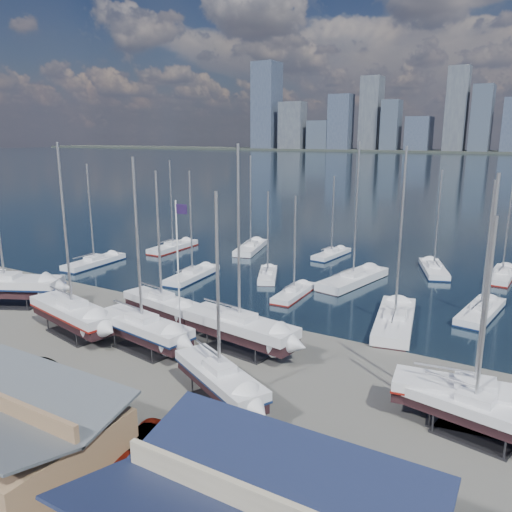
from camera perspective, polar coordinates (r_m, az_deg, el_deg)
The scene contains 27 objects.
ground at distance 42.83m, azimuth -7.91°, elevation -11.24°, with size 1400.00×1400.00×0.00m, color #605E59.
water at distance 341.64m, azimuth 26.61°, elevation 9.11°, with size 1400.00×600.00×0.40m, color #172436.
shed_grey at distance 32.40m, azimuth -26.61°, elevation -17.04°, with size 12.60×8.40×4.17m.
sailboat_cradle_0 at distance 60.00m, azimuth -26.73°, elevation -3.04°, with size 12.28×8.24×19.16m.
sailboat_cradle_1 at distance 48.77m, azimuth -20.21°, elevation -6.13°, with size 11.22×5.20×17.39m.
sailboat_cradle_2 at distance 49.55m, azimuth -10.72°, elevation -5.35°, with size 9.31×4.11×14.80m.
sailboat_cradle_3 at distance 43.70m, azimuth -12.86°, elevation -7.98°, with size 10.42×4.32×16.31m.
sailboat_cradle_4 at distance 42.64m, azimuth -1.91°, elevation -8.09°, with size 10.97×4.42×17.30m.
sailboat_cradle_5 at distance 34.70m, azimuth -4.19°, elevation -13.71°, with size 9.12×6.21×14.56m.
sailboat_cradle_6 at distance 35.02m, azimuth 23.62°, elevation -14.50°, with size 10.09×4.05×15.87m.
sailboat_cradle_7 at distance 33.76m, azimuth 23.70°, elevation -15.80°, with size 8.53×3.75×13.66m.
sailboat_moored_0 at distance 74.27m, azimuth -17.98°, elevation -0.80°, with size 3.24×10.05×14.84m.
sailboat_moored_1 at distance 81.35m, azimuth -9.46°, elevation 0.89°, with size 3.03×10.05×14.93m.
sailboat_moored_2 at distance 79.63m, azimuth -0.61°, elevation 0.82°, with size 5.54×10.79×15.69m.
sailboat_moored_3 at distance 64.60m, azimuth -7.26°, elevation -2.34°, with size 3.56×9.83×14.40m.
sailboat_moored_4 at distance 64.41m, azimuth 1.34°, elevation -2.26°, with size 5.34×7.94×11.73m.
sailboat_moored_5 at distance 76.48m, azimuth 8.62°, elevation 0.12°, with size 3.33×8.73×12.73m.
sailboat_moored_6 at distance 57.35m, azimuth 4.35°, elevation -4.32°, with size 2.61×8.16×12.07m.
sailboat_moored_7 at distance 63.22m, azimuth 11.03°, elevation -2.82°, with size 5.64×12.40×18.08m.
sailboat_moored_8 at distance 71.13m, azimuth 19.63°, elevation -1.55°, with size 5.82×9.91×14.32m.
sailboat_moored_9 at distance 50.36m, azimuth 15.56°, elevation -7.36°, with size 5.44×12.21×17.82m.
sailboat_moored_10 at distance 55.96m, azimuth 24.27°, elevation -5.99°, with size 3.97×9.94×14.45m.
sailboat_moored_11 at distance 71.64m, azimuth 26.29°, elevation -2.08°, with size 3.20×9.50×13.99m.
car_b at distance 41.34m, azimuth -23.17°, elevation -12.05°, with size 1.62×4.65×1.53m, color gray.
car_c at distance 31.30m, azimuth -13.38°, elevation -20.19°, with size 2.21×4.79×1.33m, color gray.
car_d at distance 29.65m, azimuth 1.86°, elevation -21.98°, with size 1.78×4.38×1.27m, color gray.
flagpole at distance 40.46m, azimuth -8.79°, elevation -1.37°, with size 1.14×0.12×13.01m.
Camera 1 is at (24.46, -40.28, 17.86)m, focal length 35.00 mm.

